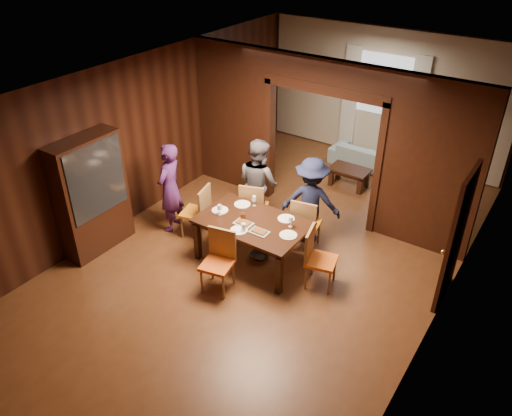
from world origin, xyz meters
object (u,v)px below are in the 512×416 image
Objects in this scene: person_purple at (170,188)px; chair_left at (195,211)px; person_grey at (258,183)px; chair_far_l at (254,206)px; chair_far_r at (306,222)px; person_navy at (311,201)px; hutch at (92,195)px; chair_right at (322,259)px; sofa at (369,157)px; dining_table at (253,241)px; coffee_table at (349,177)px; chair_near at (217,263)px.

person_purple is 0.59m from chair_left.
person_grey is 1.71× the size of chair_far_l.
chair_far_l is 1.02m from chair_far_r.
person_navy is 0.78× the size of hutch.
chair_right is 1.00× the size of chair_far_l.
dining_table is (-0.23, -4.22, 0.13)m from sofa.
hutch reaches higher than person_purple.
hutch is (-2.38, -1.13, 0.62)m from dining_table.
chair_far_r is (0.30, -2.37, 0.28)m from coffee_table.
person_purple is at bearing 9.30° from chair_far_r.
chair_right reaches higher than coffee_table.
sofa is at bearing 89.56° from coffee_table.
coffee_table is 0.82× the size of chair_right.
chair_right is 1.57m from chair_near.
chair_far_l is at bearing 93.61° from chair_near.
chair_far_r is (2.26, 0.83, -0.33)m from person_purple.
chair_right and chair_near have the same top height.
hutch reaches higher than coffee_table.
person_purple is at bearing 12.66° from chair_far_l.
person_navy is 0.37m from chair_far_r.
chair_far_l is (-0.98, -0.26, -0.29)m from person_navy.
chair_far_r is at bearing 57.55° from dining_table.
person_purple is 1.94m from chair_near.
dining_table is at bearing 75.70° from chair_near.
chair_near reaches higher than dining_table.
chair_right is at bearing 121.03° from chair_far_r.
chair_far_l reaches higher than dining_table.
person_navy is 2.01m from chair_near.
person_purple is 2.43m from chair_far_r.
person_purple is 3.80m from coffee_table.
dining_table reaches higher than coffee_table.
hutch reaches higher than chair_right.
hutch is (-1.84, -2.11, 0.17)m from person_grey.
person_purple is 0.98× the size of person_grey.
chair_left is 2.45m from chair_right.
person_navy is 1.94× the size of coffee_table.
person_grey is 1.71× the size of chair_near.
person_navy reaches higher than chair_left.
coffee_table is 4.10m from chair_near.
person_navy is at bearing -83.41° from coffee_table.
chair_far_r and chair_near have the same top height.
person_purple is 0.94× the size of sofa.
coffee_table is at bearing 58.92° from hutch.
coffee_table is 0.82× the size of chair_near.
chair_right is (0.73, -0.97, -0.29)m from person_navy.
person_grey is 1.71× the size of chair_far_r.
chair_left is 1.00× the size of chair_near.
chair_right is 1.00× the size of chair_far_r.
person_purple is at bearing 6.38° from person_navy.
chair_near is at bearing 88.96° from sofa.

